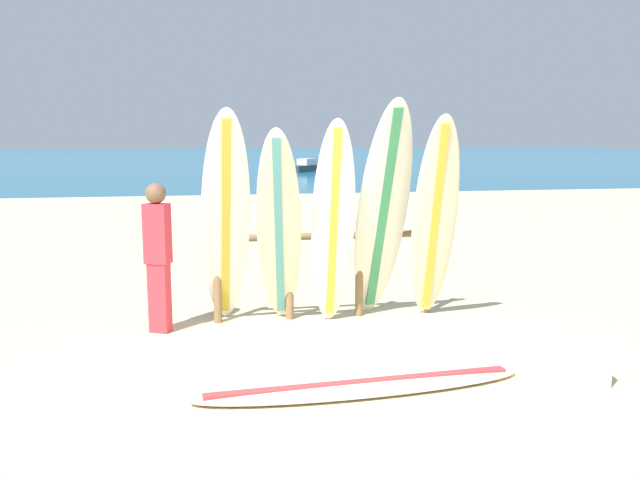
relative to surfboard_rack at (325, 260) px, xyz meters
The scene contains 12 objects.
ground_plane 2.42m from the surfboard_rack, 100.48° to the right, with size 120.00×120.00×0.00m, color beige.
ocean_water 55.72m from the surfboard_rack, 90.44° to the left, with size 120.00×80.00×0.01m, color #196B93.
surfboard_rack is the anchor object (origin of this frame).
surfboard_leaning_far_left 1.25m from the surfboard_rack, 165.17° to the right, with size 0.54×1.10×2.33m.
surfboard_leaning_left 0.77m from the surfboard_rack, 148.37° to the right, with size 0.62×1.08×2.14m.
surfboard_leaning_center_left 0.58m from the surfboard_rack, 86.31° to the right, with size 0.48×0.62×2.23m.
surfboard_leaning_center 0.85m from the surfboard_rack, 23.05° to the right, with size 0.65×0.97×2.45m.
surfboard_leaning_center_right 1.29m from the surfboard_rack, 21.10° to the right, with size 0.60×0.96×2.28m.
surfboard_lying_on_sand 2.26m from the surfboard_rack, 92.60° to the right, with size 2.82×0.71×0.08m.
beachgoer_standing 1.83m from the surfboard_rack, behind, with size 0.30×0.25×1.57m.
small_boat_offshore 30.19m from the surfboard_rack, 81.30° to the left, with size 2.85×2.86×0.71m.
cooler_box 2.86m from the surfboard_rack, 54.23° to the right, with size 0.60×0.40×0.36m, color white.
Camera 1 is at (-0.91, -4.87, 2.06)m, focal length 37.01 mm.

